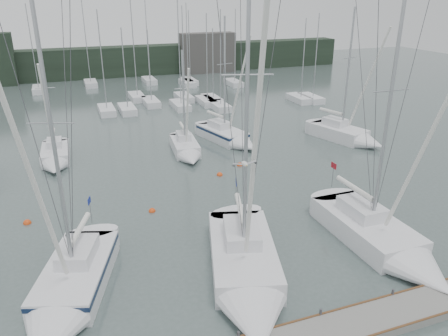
% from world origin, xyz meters
% --- Properties ---
extents(ground, '(160.00, 160.00, 0.00)m').
position_xyz_m(ground, '(0.00, 0.00, 0.00)').
color(ground, '#495855').
rests_on(ground, ground).
extents(far_treeline, '(90.00, 4.00, 5.00)m').
position_xyz_m(far_treeline, '(0.00, 62.00, 2.50)').
color(far_treeline, black).
rests_on(far_treeline, ground).
extents(far_building_right, '(10.00, 3.00, 7.00)m').
position_xyz_m(far_building_right, '(18.00, 60.00, 3.50)').
color(far_building_right, '#43413E').
rests_on(far_building_right, ground).
extents(mast_forest, '(54.35, 26.89, 14.78)m').
position_xyz_m(mast_forest, '(-0.03, 42.10, 0.49)').
color(mast_forest, silver).
rests_on(mast_forest, ground).
extents(sailboat_near_left, '(5.75, 9.63, 14.65)m').
position_xyz_m(sailboat_near_left, '(-8.67, 1.02, 0.61)').
color(sailboat_near_left, silver).
rests_on(sailboat_near_left, ground).
extents(sailboat_near_center, '(6.25, 11.18, 17.76)m').
position_xyz_m(sailboat_near_center, '(-0.19, -0.85, 0.60)').
color(sailboat_near_center, silver).
rests_on(sailboat_near_center, ground).
extents(sailboat_near_right, '(3.31, 10.75, 15.44)m').
position_xyz_m(sailboat_near_right, '(8.54, -0.81, 0.61)').
color(sailboat_near_right, silver).
rests_on(sailboat_near_right, ground).
extents(sailboat_mid_b, '(2.56, 6.86, 10.79)m').
position_xyz_m(sailboat_mid_b, '(-8.97, 20.72, 0.52)').
color(sailboat_mid_b, silver).
rests_on(sailboat_mid_b, ground).
extents(sailboat_mid_c, '(2.84, 6.94, 9.96)m').
position_xyz_m(sailboat_mid_c, '(2.27, 18.73, 0.51)').
color(sailboat_mid_c, silver).
rests_on(sailboat_mid_c, ground).
extents(sailboat_mid_d, '(4.62, 8.50, 12.69)m').
position_xyz_m(sailboat_mid_d, '(7.29, 20.68, 0.59)').
color(sailboat_mid_d, silver).
rests_on(sailboat_mid_d, ground).
extents(sailboat_mid_e, '(5.01, 8.53, 13.48)m').
position_xyz_m(sailboat_mid_e, '(18.52, 16.82, 0.61)').
color(sailboat_mid_e, silver).
rests_on(sailboat_mid_e, ground).
extents(buoy_a, '(0.47, 0.47, 0.47)m').
position_xyz_m(buoy_a, '(-2.94, 9.20, 0.00)').
color(buoy_a, '#D64213').
rests_on(buoy_a, ground).
extents(buoy_b, '(0.50, 0.50, 0.50)m').
position_xyz_m(buoy_b, '(5.87, 14.95, 0.00)').
color(buoy_b, '#D64213').
rests_on(buoy_b, ground).
extents(buoy_c, '(0.51, 0.51, 0.51)m').
position_xyz_m(buoy_c, '(-10.85, 10.39, 0.00)').
color(buoy_c, '#D64213').
rests_on(buoy_c, ground).
extents(seagull, '(0.99, 0.44, 0.20)m').
position_xyz_m(seagull, '(-0.99, -2.03, 7.38)').
color(seagull, silver).
rests_on(seagull, ground).
extents(buoy_d, '(0.49, 0.49, 0.49)m').
position_xyz_m(buoy_d, '(3.52, 13.52, 0.00)').
color(buoy_d, '#D64213').
rests_on(buoy_d, ground).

